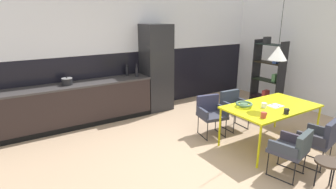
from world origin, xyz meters
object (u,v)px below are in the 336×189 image
at_px(refrigerator_column, 156,68).
at_px(bottle_oil_tall, 137,72).
at_px(armchair_head_of_table, 233,104).
at_px(open_shelf_unit, 269,72).
at_px(pendant_lamp_over_table_near, 278,53).
at_px(cooking_pot, 67,82).
at_px(bottle_vinegar_dark, 127,71).
at_px(fruit_bowl, 244,104).
at_px(mug_tall_blue, 264,105).
at_px(armchair_by_stool, 322,137).
at_px(dining_table, 271,108).
at_px(mug_white_ceramic, 286,111).
at_px(mug_wide_latte, 264,115).
at_px(armchair_far_side, 210,110).
at_px(side_stool, 329,164).
at_px(open_book, 275,106).
at_px(armchair_near_window, 294,147).

distance_m(refrigerator_column, bottle_oil_tall, 0.57).
distance_m(armchair_head_of_table, open_shelf_unit, 1.80).
relative_size(open_shelf_unit, pendant_lamp_over_table_near, 1.41).
distance_m(cooking_pot, bottle_vinegar_dark, 1.43).
xyz_separation_m(fruit_bowl, mug_tall_blue, (0.26, -0.21, -0.00)).
height_order(armchair_by_stool, open_shelf_unit, open_shelf_unit).
distance_m(armchair_by_stool, mug_tall_blue, 0.98).
bearing_deg(cooking_pot, dining_table, -44.64).
distance_m(armchair_by_stool, mug_white_ceramic, 0.62).
bearing_deg(armchair_by_stool, mug_wide_latte, 127.66).
xyz_separation_m(armchair_far_side, side_stool, (0.16, -2.20, -0.11)).
bearing_deg(cooking_pot, refrigerator_column, 0.29).
bearing_deg(cooking_pot, side_stool, -59.45).
bearing_deg(refrigerator_column, open_book, -74.96).
height_order(bottle_vinegar_dark, pendant_lamp_over_table_near, pendant_lamp_over_table_near).
distance_m(armchair_head_of_table, bottle_oil_tall, 2.30).
relative_size(cooking_pot, side_stool, 0.51).
distance_m(armchair_head_of_table, bottle_vinegar_dark, 2.57).
height_order(armchair_by_stool, mug_tall_blue, mug_tall_blue).
bearing_deg(fruit_bowl, mug_tall_blue, -38.83).
bearing_deg(refrigerator_column, bottle_oil_tall, -173.22).
distance_m(fruit_bowl, bottle_vinegar_dark, 2.94).
height_order(mug_tall_blue, cooking_pot, cooking_pot).
distance_m(armchair_near_window, fruit_bowl, 1.12).
xyz_separation_m(mug_wide_latte, pendant_lamp_over_table_near, (0.59, 0.30, 0.88)).
bearing_deg(armchair_head_of_table, pendant_lamp_over_table_near, 90.80).
relative_size(mug_wide_latte, bottle_vinegar_dark, 0.46).
bearing_deg(dining_table, refrigerator_column, 104.48).
bearing_deg(armchair_near_window, armchair_far_side, 77.48).
xyz_separation_m(armchair_near_window, fruit_bowl, (0.12, 1.07, 0.31)).
relative_size(armchair_far_side, open_book, 3.10).
bearing_deg(armchair_head_of_table, bottle_oil_tall, -50.68).
distance_m(refrigerator_column, armchair_by_stool, 3.81).
height_order(armchair_by_stool, cooking_pot, cooking_pot).
bearing_deg(dining_table, open_book, -48.78).
bearing_deg(dining_table, mug_white_ceramic, -109.17).
distance_m(dining_table, mug_white_ceramic, 0.41).
relative_size(armchair_near_window, fruit_bowl, 2.49).
height_order(armchair_near_window, fruit_bowl, fruit_bowl).
bearing_deg(armchair_near_window, armchair_head_of_table, 57.79).
height_order(mug_white_ceramic, mug_wide_latte, mug_wide_latte).
relative_size(dining_table, fruit_bowl, 5.71).
height_order(armchair_far_side, open_shelf_unit, open_shelf_unit).
relative_size(open_book, mug_white_ceramic, 2.02).
relative_size(fruit_bowl, cooking_pot, 1.34).
distance_m(armchair_near_window, open_shelf_unit, 3.25).
height_order(armchair_far_side, mug_white_ceramic, mug_white_ceramic).
xyz_separation_m(mug_wide_latte, cooking_pot, (-2.24, 3.10, 0.18)).
xyz_separation_m(mug_tall_blue, open_shelf_unit, (1.91, 1.41, 0.11)).
xyz_separation_m(armchair_far_side, fruit_bowl, (0.15, -0.69, 0.30)).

